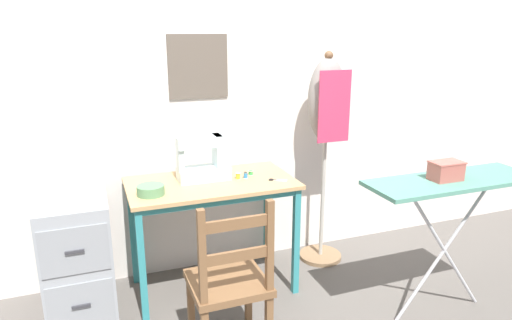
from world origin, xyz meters
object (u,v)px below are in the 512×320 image
object	(u,v)px
fabric_bowl	(151,190)
thread_spool_far_edge	(251,173)
sewing_machine	(206,159)
wooden_chair	(230,284)
storage_box	(446,171)
thread_spool_near_machine	(238,176)
scissors	(275,180)
ironing_board	(452,187)
dress_form	(326,115)
filing_cabinet	(78,257)
thread_spool_mid_table	(246,175)

from	to	relation	value
fabric_bowl	thread_spool_far_edge	world-z (taller)	fabric_bowl
sewing_machine	wooden_chair	world-z (taller)	sewing_machine
storage_box	thread_spool_near_machine	bearing A→B (deg)	143.27
thread_spool_near_machine	scissors	bearing A→B (deg)	-25.54
ironing_board	storage_box	distance (m)	0.12
scissors	dress_form	distance (m)	0.65
scissors	ironing_board	world-z (taller)	ironing_board
thread_spool_far_edge	wooden_chair	distance (m)	0.88
sewing_machine	ironing_board	world-z (taller)	sewing_machine
scissors	filing_cabinet	distance (m)	1.29
thread_spool_mid_table	ironing_board	distance (m)	1.25
wooden_chair	storage_box	xyz separation A→B (m)	(1.26, -0.08, 0.50)
dress_form	wooden_chair	bearing A→B (deg)	-140.83
wooden_chair	dress_form	size ratio (longest dim) A/B	0.59
scissors	dress_form	bearing A→B (deg)	25.74
fabric_bowl	ironing_board	world-z (taller)	ironing_board
thread_spool_mid_table	storage_box	bearing A→B (deg)	-38.26
sewing_machine	dress_form	bearing A→B (deg)	3.52
scissors	thread_spool_near_machine	distance (m)	0.24
wooden_chair	thread_spool_mid_table	bearing A→B (deg)	64.16
sewing_machine	thread_spool_mid_table	distance (m)	0.28
scissors	wooden_chair	size ratio (longest dim) A/B	0.12
thread_spool_near_machine	wooden_chair	world-z (taller)	wooden_chair
dress_form	ironing_board	distance (m)	0.99
storage_box	thread_spool_mid_table	bearing A→B (deg)	141.74
filing_cabinet	scissors	bearing A→B (deg)	-5.96
thread_spool_mid_table	ironing_board	size ratio (longest dim) A/B	0.04
thread_spool_near_machine	thread_spool_mid_table	bearing A→B (deg)	0.66
sewing_machine	dress_form	size ratio (longest dim) A/B	0.22
fabric_bowl	scissors	distance (m)	0.79
sewing_machine	thread_spool_near_machine	size ratio (longest dim) A/B	7.93
fabric_bowl	ironing_board	xyz separation A→B (m)	(1.62, -0.65, 0.03)
dress_form	thread_spool_near_machine	bearing A→B (deg)	-169.33
thread_spool_near_machine	storage_box	distance (m)	1.25
dress_form	ironing_board	bearing A→B (deg)	-68.45
scissors	thread_spool_near_machine	xyz separation A→B (m)	(-0.22, 0.10, 0.02)
scissors	dress_form	size ratio (longest dim) A/B	0.07
fabric_bowl	storage_box	xyz separation A→B (m)	(1.57, -0.65, 0.14)
thread_spool_near_machine	thread_spool_far_edge	size ratio (longest dim) A/B	1.21
scissors	filing_cabinet	bearing A→B (deg)	174.04
sewing_machine	storage_box	bearing A→B (deg)	-34.75
sewing_machine	wooden_chair	bearing A→B (deg)	-96.16
fabric_bowl	storage_box	size ratio (longest dim) A/B	0.88
thread_spool_near_machine	dress_form	distance (m)	0.79
fabric_bowl	dress_form	world-z (taller)	dress_form
fabric_bowl	ironing_board	bearing A→B (deg)	-21.85
thread_spool_near_machine	ironing_board	size ratio (longest dim) A/B	0.04
ironing_board	storage_box	xyz separation A→B (m)	(-0.06, 0.00, 0.11)
thread_spool_near_machine	filing_cabinet	world-z (taller)	thread_spool_near_machine
ironing_board	storage_box	bearing A→B (deg)	177.62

